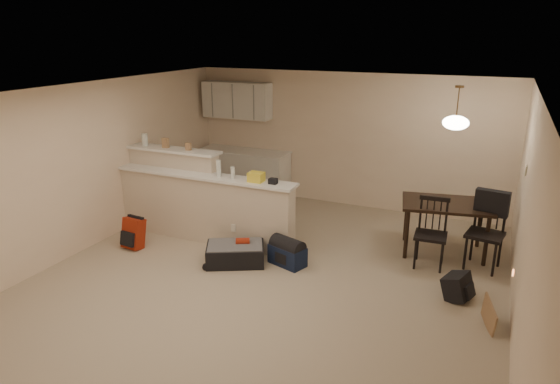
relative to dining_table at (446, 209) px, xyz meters
The scene contains 21 objects.
room 2.88m from the dining_table, 136.14° to the right, with size 7.00×7.02×2.50m.
breakfast_bar 3.92m from the dining_table, 165.58° to the right, with size 3.08×0.58×1.39m.
upper_cabinets 4.61m from the dining_table, 162.15° to the left, with size 1.40×0.34×0.70m, color white.
kitchen_counter 4.23m from the dining_table, 162.99° to the left, with size 1.80×0.60×0.90m, color white.
thermostat 1.31m from the dining_table, 23.14° to the right, with size 0.02×0.12×0.12m, color beige.
jar 4.91m from the dining_table, behind, with size 0.10×0.10×0.20m, color silver.
cereal_box 4.51m from the dining_table, 169.15° to the right, with size 0.10×0.07×0.16m, color #A37B54.
small_box 4.08m from the dining_table, 167.96° to the right, with size 0.08×0.06×0.12m, color #A37B54.
bottle_a 3.45m from the dining_table, 161.97° to the right, with size 0.07×0.07×0.26m, color silver.
bottle_b 3.22m from the dining_table, 160.60° to the right, with size 0.06×0.06×0.18m, color silver.
bag_lump 2.85m from the dining_table, 157.95° to the right, with size 0.22×0.18×0.14m, color #A37B54.
pouch 2.60m from the dining_table, 155.66° to the right, with size 0.12×0.10×0.08m, color #A37B54.
dining_table is the anchor object (origin of this frame).
pendant_lamp 1.29m from the dining_table, 135.00° to the right, with size 0.36×0.36×0.62m.
dining_chair_near 0.62m from the dining_table, 102.02° to the right, with size 0.44×0.41×0.99m, color black, non-canonical shape.
dining_chair_far 0.68m from the dining_table, 29.87° to the right, with size 0.47×0.45×1.08m, color black, non-canonical shape.
suitcase 3.18m from the dining_table, 149.19° to the right, with size 0.82×0.53×0.28m, color black.
red_backpack 4.75m from the dining_table, 158.11° to the right, with size 0.31×0.20×0.47m, color #9C2611.
navy_duffel 2.46m from the dining_table, 145.77° to the right, with size 0.52×0.29×0.29m, color #121D3A.
black_daypack 1.49m from the dining_table, 75.73° to the right, with size 0.36×0.25×0.31m, color black.
cardboard_sheet 2.11m from the dining_table, 69.09° to the right, with size 0.43×0.02×0.33m, color #A37B54.
Camera 1 is at (2.61, -5.38, 3.21)m, focal length 32.00 mm.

